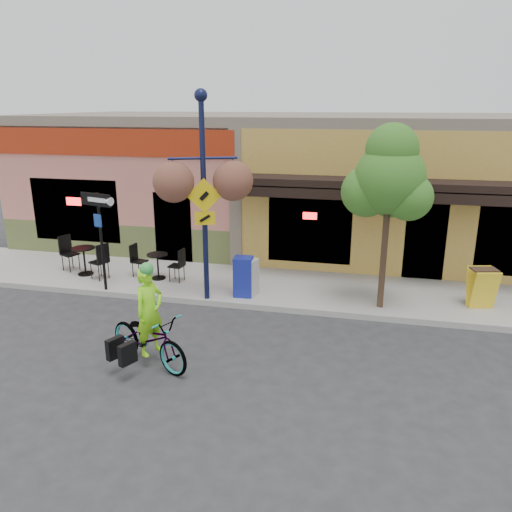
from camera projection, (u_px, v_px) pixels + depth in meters
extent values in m
plane|color=#2D2D30|center=(240.00, 317.00, 11.85)|extent=(90.00, 90.00, 0.00)
cube|color=#9E9B93|center=(258.00, 286.00, 13.70)|extent=(24.00, 3.00, 0.15)
cube|color=#A8A59E|center=(246.00, 306.00, 12.35)|extent=(24.00, 0.12, 0.15)
imported|color=maroon|center=(149.00, 339.00, 9.60)|extent=(2.17, 1.52, 1.08)
imported|color=#93FF1A|center=(150.00, 323.00, 9.50)|extent=(0.64, 0.74, 1.72)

